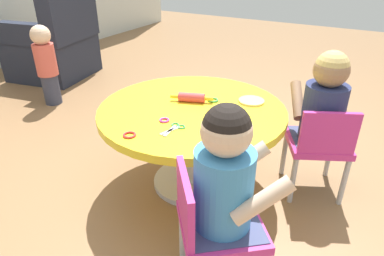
# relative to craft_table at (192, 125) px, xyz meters

# --- Properties ---
(ground_plane) EXTENTS (10.00, 10.00, 0.00)m
(ground_plane) POSITION_rel_craft_table_xyz_m (0.00, 0.00, -0.38)
(ground_plane) COLOR olive
(craft_table) EXTENTS (0.97, 0.97, 0.48)m
(craft_table) POSITION_rel_craft_table_xyz_m (0.00, 0.00, 0.00)
(craft_table) COLOR silver
(craft_table) RESTS_ON ground
(child_chair_left) EXTENTS (0.42, 0.42, 0.54)m
(child_chair_left) POSITION_rel_craft_table_xyz_m (-0.54, -0.39, -0.07)
(child_chair_left) COLOR #B7B7BC
(child_chair_left) RESTS_ON ground
(seated_child_left) EXTENTS (0.43, 0.44, 0.51)m
(seated_child_left) POSITION_rel_craft_table_xyz_m (-0.51, -0.42, 0.15)
(seated_child_left) COLOR #3F4772
(seated_child_left) RESTS_ON ground
(child_chair_right) EXTENTS (0.40, 0.40, 0.54)m
(child_chair_right) POSITION_rel_craft_table_xyz_m (0.26, -0.61, -0.07)
(child_chair_right) COLOR #B7B7BC
(child_chair_right) RESTS_ON ground
(seated_child_right) EXTENTS (0.43, 0.39, 0.51)m
(seated_child_right) POSITION_rel_craft_table_xyz_m (0.30, -0.60, 0.15)
(seated_child_right) COLOR #3F4772
(seated_child_right) RESTS_ON ground
(armchair_dark) EXTENTS (0.83, 0.84, 0.85)m
(armchair_dark) POSITION_rel_craft_table_xyz_m (0.93, 2.15, -0.07)
(armchair_dark) COLOR #232838
(armchair_dark) RESTS_ON ground
(toddler_standing) EXTENTS (0.17, 0.17, 0.67)m
(toddler_standing) POSITION_rel_craft_table_xyz_m (0.40, 1.63, -0.02)
(toddler_standing) COLOR #33384C
(toddler_standing) RESTS_ON ground
(rolling_pin) EXTENTS (0.10, 0.22, 0.05)m
(rolling_pin) POSITION_rel_craft_table_xyz_m (0.06, 0.04, 0.13)
(rolling_pin) COLOR #D83F3F
(rolling_pin) RESTS_ON craft_table
(craft_scissors) EXTENTS (0.14, 0.08, 0.01)m
(craft_scissors) POSITION_rel_craft_table_xyz_m (-0.24, -0.05, 0.11)
(craft_scissors) COLOR silver
(craft_scissors) RESTS_ON craft_table
(playdough_blob_0) EXTENTS (0.14, 0.14, 0.01)m
(playdough_blob_0) POSITION_rel_craft_table_xyz_m (0.22, -0.24, 0.11)
(playdough_blob_0) COLOR #F2CC72
(playdough_blob_0) RESTS_ON craft_table
(cookie_cutter_0) EXTENTS (0.05, 0.05, 0.01)m
(cookie_cutter_0) POSITION_rel_craft_table_xyz_m (-0.20, 0.04, 0.11)
(cookie_cutter_0) COLOR #D83FA5
(cookie_cutter_0) RESTS_ON craft_table
(cookie_cutter_1) EXTENTS (0.06, 0.06, 0.01)m
(cookie_cutter_1) POSITION_rel_craft_table_xyz_m (-0.40, 0.09, 0.11)
(cookie_cutter_1) COLOR red
(cookie_cutter_1) RESTS_ON craft_table
(cookie_cutter_2) EXTENTS (0.07, 0.07, 0.01)m
(cookie_cutter_2) POSITION_rel_craft_table_xyz_m (0.11, 0.11, 0.11)
(cookie_cutter_2) COLOR #D83FA5
(cookie_cutter_2) RESTS_ON craft_table
(cookie_cutter_3) EXTENTS (0.06, 0.06, 0.01)m
(cookie_cutter_3) POSITION_rel_craft_table_xyz_m (0.13, -0.06, 0.11)
(cookie_cutter_3) COLOR #4CB259
(cookie_cutter_3) RESTS_ON craft_table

